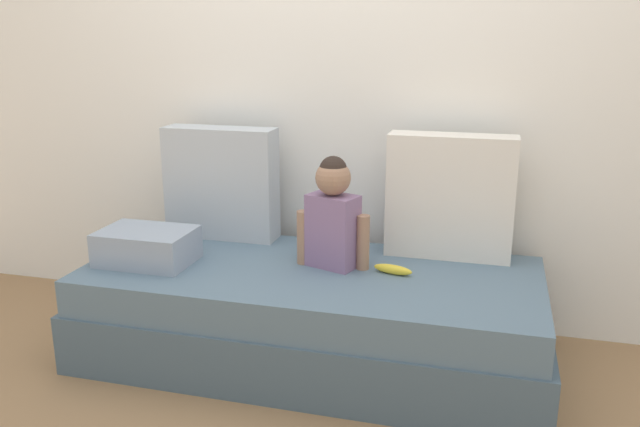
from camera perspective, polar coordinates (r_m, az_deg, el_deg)
name	(u,v)px	position (r m, az deg, el deg)	size (l,w,h in m)	color
ground_plane	(311,357)	(2.97, -0.77, -12.46)	(12.00, 12.00, 0.00)	#93704C
back_wall	(343,84)	(3.18, 2.01, 11.24)	(5.20, 0.10, 2.31)	white
couch	(311,314)	(2.88, -0.78, -8.84)	(2.00, 0.87, 0.42)	#495F70
throw_pillow_left	(221,183)	(3.20, -8.64, 2.66)	(0.55, 0.16, 0.54)	#B2BCC6
throw_pillow_right	(450,196)	(2.94, 11.33, 1.47)	(0.56, 0.16, 0.55)	silver
toddler	(333,214)	(2.76, 1.14, -0.02)	(0.32, 0.19, 0.48)	gray
banana	(393,269)	(2.75, 6.41, -4.89)	(0.17, 0.04, 0.04)	yellow
folded_blanket	(147,246)	(2.95, -14.93, -2.79)	(0.40, 0.28, 0.15)	#8E9EB2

